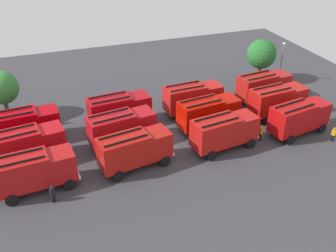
# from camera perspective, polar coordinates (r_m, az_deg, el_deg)

# --- Properties ---
(ground_plane) EXTENTS (65.31, 65.31, 0.00)m
(ground_plane) POSITION_cam_1_polar(r_m,az_deg,el_deg) (42.27, 0.00, -1.63)
(ground_plane) COLOR #38383D
(fire_truck_0) EXTENTS (7.39, 3.28, 3.88)m
(fire_truck_0) POSITION_cam_1_polar(r_m,az_deg,el_deg) (35.68, -19.38, -6.28)
(fire_truck_0) COLOR #AC1212
(fire_truck_0) RESTS_ON ground
(fire_truck_1) EXTENTS (7.50, 3.68, 3.88)m
(fire_truck_1) POSITION_cam_1_polar(r_m,az_deg,el_deg) (36.59, -5.03, -3.41)
(fire_truck_1) COLOR #AF140E
(fire_truck_1) RESTS_ON ground
(fire_truck_2) EXTENTS (7.45, 3.50, 3.88)m
(fire_truck_2) POSITION_cam_1_polar(r_m,az_deg,el_deg) (39.63, 8.38, -0.73)
(fire_truck_2) COLOR #B41310
(fire_truck_2) RESTS_ON ground
(fire_truck_3) EXTENTS (7.51, 3.74, 3.88)m
(fire_truck_3) POSITION_cam_1_polar(r_m,az_deg,el_deg) (44.16, 18.99, 1.29)
(fire_truck_3) COLOR #B00C0D
(fire_truck_3) RESTS_ON ground
(fire_truck_4) EXTENTS (7.47, 3.56, 3.88)m
(fire_truck_4) POSITION_cam_1_polar(r_m,az_deg,el_deg) (39.52, -20.30, -2.60)
(fire_truck_4) COLOR #B90D13
(fire_truck_4) RESTS_ON ground
(fire_truck_5) EXTENTS (7.49, 3.63, 3.88)m
(fire_truck_5) POSITION_cam_1_polar(r_m,az_deg,el_deg) (40.18, -6.96, -0.16)
(fire_truck_5) COLOR #AD0F15
(fire_truck_5) RESTS_ON ground
(fire_truck_6) EXTENTS (7.44, 3.44, 3.88)m
(fire_truck_6) POSITION_cam_1_polar(r_m,az_deg,el_deg) (42.93, 6.04, 2.05)
(fire_truck_6) COLOR #B40C02
(fire_truck_6) RESTS_ON ground
(fire_truck_7) EXTENTS (7.40, 3.31, 3.88)m
(fire_truck_7) POSITION_cam_1_polar(r_m,az_deg,el_deg) (47.30, 16.02, 3.80)
(fire_truck_7) COLOR #B41410
(fire_truck_7) RESTS_ON ground
(fire_truck_8) EXTENTS (7.37, 3.23, 3.88)m
(fire_truck_8) POSITION_cam_1_polar(r_m,az_deg,el_deg) (43.08, -20.59, 0.21)
(fire_truck_8) COLOR #AB030B
(fire_truck_8) RESTS_ON ground
(fire_truck_9) EXTENTS (7.40, 3.30, 3.88)m
(fire_truck_9) POSITION_cam_1_polar(r_m,az_deg,el_deg) (43.78, -7.30, 2.56)
(fire_truck_9) COLOR #A80910
(fire_truck_9) RESTS_ON ground
(fire_truck_10) EXTENTS (7.33, 3.09, 3.88)m
(fire_truck_10) POSITION_cam_1_polar(r_m,az_deg,el_deg) (46.15, 3.70, 4.30)
(fire_truck_10) COLOR #B51512
(fire_truck_10) RESTS_ON ground
(fire_truck_11) EXTENTS (7.44, 3.44, 3.88)m
(fire_truck_11) POSITION_cam_1_polar(r_m,az_deg,el_deg) (50.55, 14.05, 5.85)
(fire_truck_11) COLOR #A91612
(fire_truck_11) RESTS_ON ground
(firefighter_0) EXTENTS (0.29, 0.43, 1.76)m
(firefighter_0) POSITION_cam_1_polar(r_m,az_deg,el_deg) (42.41, 13.68, -0.91)
(firefighter_0) COLOR black
(firefighter_0) RESTS_ON ground
(firefighter_1) EXTENTS (0.43, 0.48, 1.63)m
(firefighter_1) POSITION_cam_1_polar(r_m,az_deg,el_deg) (44.79, 23.46, -1.09)
(firefighter_1) COLOR black
(firefighter_1) RESTS_ON ground
(firefighter_2) EXTENTS (0.48, 0.37, 1.76)m
(firefighter_2) POSITION_cam_1_polar(r_m,az_deg,el_deg) (34.58, -16.83, -9.56)
(firefighter_2) COLOR black
(firefighter_2) RESTS_ON ground
(firefighter_3) EXTENTS (0.28, 0.42, 1.73)m
(firefighter_3) POSITION_cam_1_polar(r_m,az_deg,el_deg) (46.10, -17.37, 1.18)
(firefighter_3) COLOR black
(firefighter_3) RESTS_ON ground
(tree_1) EXTENTS (3.85, 3.85, 5.97)m
(tree_1) POSITION_cam_1_polar(r_m,az_deg,el_deg) (47.99, -23.56, 5.23)
(tree_1) COLOR brown
(tree_1) RESTS_ON ground
(tree_2) EXTENTS (4.07, 4.07, 6.31)m
(tree_2) POSITION_cam_1_polar(r_m,az_deg,el_deg) (55.23, 13.78, 10.36)
(tree_2) COLOR brown
(tree_2) RESTS_ON ground
(traffic_cone_0) EXTENTS (0.46, 0.46, 0.66)m
(traffic_cone_0) POSITION_cam_1_polar(r_m,az_deg,el_deg) (45.89, -11.27, 1.00)
(traffic_cone_0) COLOR #F2600C
(traffic_cone_0) RESTS_ON ground
(traffic_cone_1) EXTENTS (0.45, 0.45, 0.64)m
(traffic_cone_1) POSITION_cam_1_polar(r_m,az_deg,el_deg) (48.33, 20.51, 1.11)
(traffic_cone_1) COLOR #F2600C
(traffic_cone_1) RESTS_ON ground
(traffic_cone_2) EXTENTS (0.41, 0.41, 0.59)m
(traffic_cone_2) POSITION_cam_1_polar(r_m,az_deg,el_deg) (51.53, 9.46, 4.57)
(traffic_cone_2) COLOR #F2600C
(traffic_cone_2) RESTS_ON ground
(lamppost) EXTENTS (0.36, 0.36, 5.97)m
(lamppost) POSITION_cam_1_polar(r_m,az_deg,el_deg) (56.11, 16.61, 9.51)
(lamppost) COLOR slate
(lamppost) RESTS_ON ground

